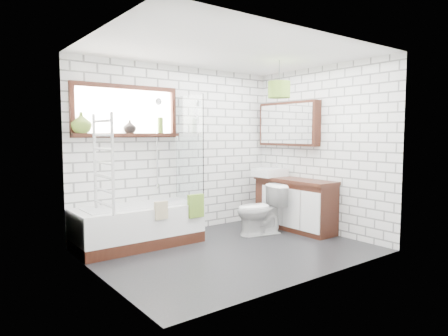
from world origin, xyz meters
TOP-DOWN VIEW (x-y plane):
  - floor at (0.00, 0.00)m, footprint 3.40×2.60m
  - ceiling at (0.00, 0.00)m, footprint 3.40×2.60m
  - wall_back at (0.00, 1.30)m, footprint 3.40×0.01m
  - wall_front at (0.00, -1.30)m, footprint 3.40×0.01m
  - wall_left at (-1.70, 0.00)m, footprint 0.01×2.60m
  - wall_right at (1.70, 0.00)m, footprint 0.01×2.60m
  - window at (-0.85, 1.26)m, footprint 1.52×0.16m
  - towel_radiator at (-1.66, 0.00)m, footprint 0.06×0.52m
  - mirror_cabinet at (1.62, 0.60)m, footprint 0.16×1.20m
  - shower_riser at (-0.40, 1.26)m, footprint 0.02×0.02m
  - bathtub at (-0.86, 0.93)m, footprint 1.66×0.73m
  - shower_screen at (-0.05, 0.93)m, footprint 0.02×0.72m
  - towel_green at (-0.19, 0.57)m, footprint 0.23×0.06m
  - towel_beige at (-0.71, 0.57)m, footprint 0.18×0.04m
  - vanity at (1.48, 0.31)m, footprint 0.45×1.39m
  - basin at (1.42, 0.81)m, footprint 0.47×0.41m
  - tap at (1.58, 0.81)m, footprint 0.04×0.04m
  - toilet at (0.84, 0.40)m, footprint 0.55×0.79m
  - vase_olive at (-1.48, 1.23)m, footprint 0.29×0.29m
  - vase_dark at (-0.82, 1.23)m, footprint 0.21×0.21m
  - bottle at (-0.35, 1.23)m, footprint 0.07×0.07m
  - pendant at (0.86, 0.06)m, footprint 0.31×0.31m

SIDE VIEW (x-z plane):
  - floor at x=0.00m, z-range -0.01..0.00m
  - bathtub at x=-0.86m, z-range 0.00..0.54m
  - toilet at x=0.84m, z-range 0.00..0.74m
  - vanity at x=1.48m, z-range 0.00..0.79m
  - towel_green at x=-0.19m, z-range 0.36..0.67m
  - towel_beige at x=-0.71m, z-range 0.40..0.63m
  - basin at x=1.42m, z-range 0.79..0.93m
  - tap at x=1.58m, z-range 0.84..1.00m
  - towel_radiator at x=-1.66m, z-range 0.70..1.70m
  - wall_back at x=0.00m, z-range 0.00..2.50m
  - wall_front at x=0.00m, z-range 0.00..2.50m
  - wall_left at x=-1.70m, z-range 0.00..2.50m
  - wall_right at x=1.70m, z-range 0.00..2.50m
  - shower_screen at x=-0.05m, z-range 0.54..2.04m
  - shower_riser at x=-0.40m, z-range 0.70..2.00m
  - vase_dark at x=-0.82m, z-range 1.48..1.66m
  - bottle at x=-0.35m, z-range 1.48..1.71m
  - vase_olive at x=-1.48m, z-range 1.48..1.75m
  - mirror_cabinet at x=1.62m, z-range 1.30..2.00m
  - window at x=-0.85m, z-range 1.46..2.14m
  - pendant at x=0.86m, z-range 1.99..2.21m
  - ceiling at x=0.00m, z-range 2.50..2.51m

